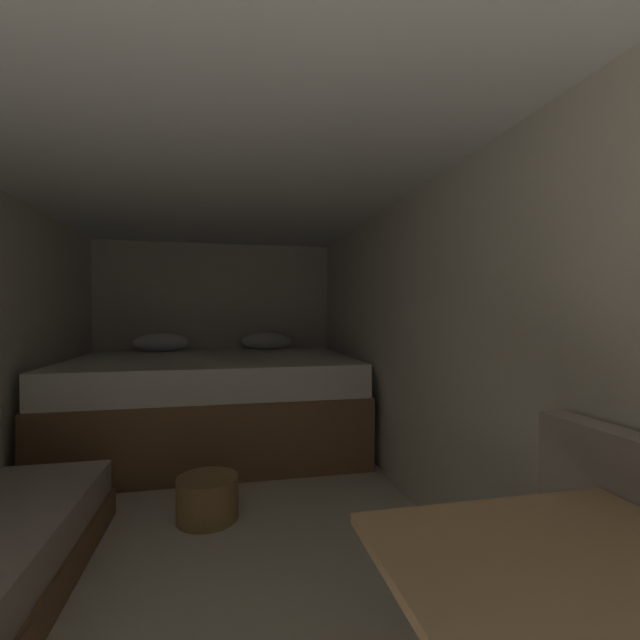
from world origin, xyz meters
The scene contains 7 objects.
ground_plane centered at (0.00, 1.82, 0.00)m, with size 7.23×7.23×0.00m, color beige.
wall_back centered at (0.00, 4.46, 0.99)m, with size 2.64×0.05×1.98m, color beige.
wall_right centered at (1.29, 1.82, 0.99)m, with size 0.05×5.23×1.98m, color beige.
ceiling_slab centered at (0.00, 1.82, 2.00)m, with size 2.64×5.23×0.05m, color white.
bed centered at (0.00, 3.50, 0.41)m, with size 2.42×1.79×1.00m.
dinette_table centered at (0.77, 0.23, 0.62)m, with size 0.72×0.59×0.72m.
wicker_basket centered at (0.00, 2.09, 0.12)m, with size 0.35×0.35×0.25m.
Camera 1 is at (0.11, -0.49, 1.21)m, focal length 24.23 mm.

